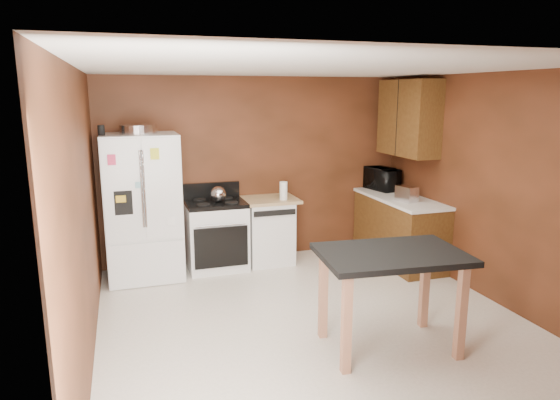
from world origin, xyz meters
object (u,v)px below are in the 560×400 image
paper_towel (283,191)px  gas_range (216,234)px  toaster (407,194)px  refrigerator (143,207)px  roasting_pan (138,129)px  microwave (382,180)px  pen_cup (101,130)px  dishwasher (268,230)px  kettle (218,194)px  island (391,267)px  green_canister (283,192)px

paper_towel → gas_range: paper_towel is taller
toaster → refrigerator: (-3.29, 0.67, -0.10)m
roasting_pan → microwave: roasting_pan is taller
refrigerator → pen_cup: bearing=-165.5°
gas_range → dishwasher: (0.72, 0.02, -0.01)m
pen_cup → paper_towel: pen_cup is taller
kettle → dishwasher: bearing=5.8°
paper_towel → kettle: bearing=175.5°
gas_range → dishwasher: 0.72m
gas_range → paper_towel: bearing=-7.3°
dishwasher → island: (0.37, -2.61, 0.32)m
gas_range → green_canister: bearing=6.0°
gas_range → toaster: bearing=-17.1°
roasting_pan → island: bearing=-51.2°
paper_towel → dishwasher: paper_towel is taller
paper_towel → microwave: (1.57, 0.19, 0.03)m
roasting_pan → paper_towel: roasting_pan is taller
pen_cup → kettle: 1.61m
green_canister → dishwasher: green_canister is taller
toaster → refrigerator: size_ratio=0.15×
paper_towel → gas_range: bearing=172.7°
paper_towel → island: paper_towel is taller
microwave → dishwasher: 1.84m
microwave → roasting_pan: bearing=81.6°
roasting_pan → pen_cup: 0.42m
pen_cup → microwave: bearing=3.7°
gas_range → island: (1.09, -2.58, 0.31)m
microwave → toaster: bearing=162.6°
pen_cup → island: pen_cup is taller
toaster → gas_range: (-2.37, 0.73, -0.54)m
toaster → dishwasher: size_ratio=0.30×
roasting_pan → gas_range: bearing=5.5°
island → dishwasher: bearing=98.1°
paper_towel → refrigerator: (-1.80, 0.05, -0.11)m
toaster → microwave: bearing=70.6°
pen_cup → toaster: size_ratio=0.44×
pen_cup → toaster: pen_cup is taller
roasting_pan → pen_cup: pen_cup is taller
refrigerator → island: refrigerator is taller
pen_cup → kettle: pen_cup is taller
kettle → gas_range: kettle is taller
toaster → kettle: bearing=150.5°
island → toaster: bearing=55.3°
roasting_pan → toaster: roasting_pan is taller
microwave → gas_range: (-2.46, -0.08, -0.58)m
kettle → refrigerator: size_ratio=0.11×
kettle → dishwasher: (0.69, 0.07, -0.55)m
green_canister → island: size_ratio=0.08×
kettle → paper_towel: 0.86m
roasting_pan → island: roasting_pan is taller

